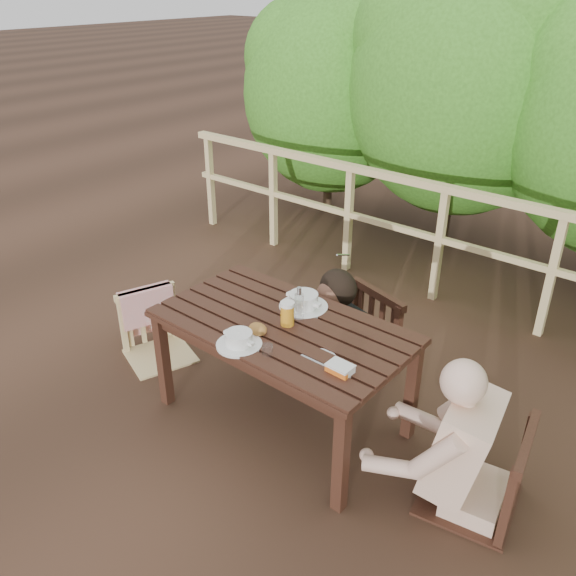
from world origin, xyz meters
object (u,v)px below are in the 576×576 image
Objects in this scene: chair_right at (482,428)px; woman at (355,291)px; chair_far at (353,304)px; soup_near at (239,339)px; bottle at (299,305)px; diner_right at (494,398)px; beer_glass at (287,315)px; table at (283,373)px; bread_roll at (258,329)px; soup_far at (304,301)px; tumbler at (267,351)px; chair_left at (154,303)px; butter_tub at (340,369)px.

woman is at bearing -127.45° from chair_right.
chair_far is 1.30m from chair_right.
bottle is (0.09, 0.40, 0.07)m from soup_near.
chair_right is at bearing 80.40° from diner_right.
beer_glass is at bearing -94.16° from chair_right.
table is at bearing 104.25° from woman.
diner_right is (0.03, 0.00, 0.20)m from chair_right.
table is at bearing 75.05° from bread_roll.
soup_near is 0.15m from bread_roll.
chair_far reaches higher than soup_far.
woman is 17.73× the size of tumbler.
chair_right reaches higher than beer_glass.
woman reaches higher than chair_far.
tumbler is at bearing 112.52° from woman.
chair_far is 0.89m from bread_roll.
chair_right reaches higher than soup_near.
chair_far is at bearing 88.32° from table.
soup_far reaches higher than soup_near.
chair_far is at bearing -126.67° from chair_right.
soup_near is (-1.25, -0.43, 0.03)m from diner_right.
soup_near is 0.42m from bottle.
bread_roll is 0.73× the size of beer_glass.
woman is (0.02, 0.73, 0.27)m from table.
chair_left reaches higher than tumbler.
tumbler is at bearing -64.32° from table.
beer_glass is at bearing 106.70° from woman.
chair_left is at bearing -95.18° from chair_right.
chair_left reaches higher than table.
bread_roll is 0.19m from beer_glass.
diner_right is (2.32, 0.18, 0.25)m from chair_left.
beer_glass reaches higher than table.
chair_right reaches higher than chair_left.
chair_right is (1.18, 0.12, 0.15)m from table.
beer_glass is (-1.15, -0.11, 0.26)m from chair_right.
soup_near is 1.12× the size of bottle.
chair_left is 7.76× the size of bread_roll.
chair_left is 1.30m from tumbler.
woman reaches higher than tumbler.
butter_tub is (-0.68, -0.29, 0.01)m from diner_right.
butter_tub is (0.52, -0.17, 0.37)m from table.
soup_near is (1.07, -0.25, 0.28)m from chair_left.
chair_left is 1.37m from chair_far.
table is 0.73m from chair_far.
chair_left reaches higher than soup_near.
soup_near is at bearing -164.85° from butter_tub.
butter_tub is (1.64, -0.11, 0.26)m from chair_left.
chair_right is at bearing 25.18° from butter_tub.
diner_right is 5.52× the size of soup_near.
chair_far is 1.02m from tumbler.
chair_far is at bearing 96.77° from tumbler.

